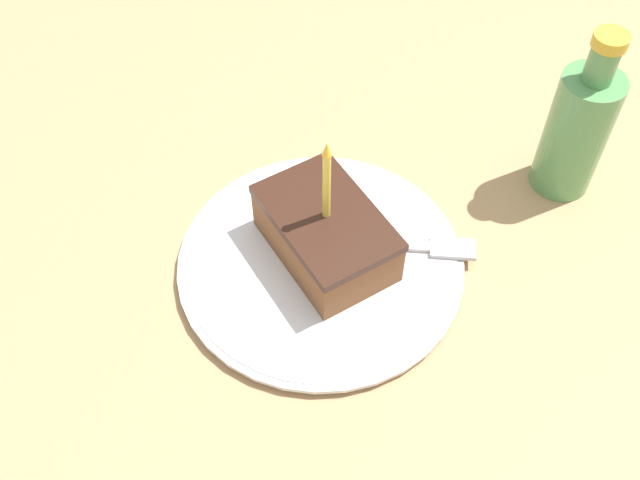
# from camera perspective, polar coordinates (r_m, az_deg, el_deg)

# --- Properties ---
(ground_plane) EXTENTS (2.40, 2.40, 0.04)m
(ground_plane) POSITION_cam_1_polar(r_m,az_deg,el_deg) (0.76, 0.05, -2.97)
(ground_plane) COLOR tan
(ground_plane) RESTS_ON ground
(plate) EXTENTS (0.28, 0.28, 0.01)m
(plate) POSITION_cam_1_polar(r_m,az_deg,el_deg) (0.74, 0.00, -1.59)
(plate) COLOR silver
(plate) RESTS_ON ground_plane
(cake_slice) EXTENTS (0.09, 0.14, 0.15)m
(cake_slice) POSITION_cam_1_polar(r_m,az_deg,el_deg) (0.71, 0.47, 0.55)
(cake_slice) COLOR brown
(cake_slice) RESTS_ON plate
(fork) EXTENTS (0.14, 0.11, 0.00)m
(fork) POSITION_cam_1_polar(r_m,az_deg,el_deg) (0.74, 6.54, -0.41)
(fork) COLOR #B2B2B7
(fork) RESTS_ON plate
(bottle) EXTENTS (0.06, 0.06, 0.19)m
(bottle) POSITION_cam_1_polar(r_m,az_deg,el_deg) (0.80, 19.02, 8.01)
(bottle) COLOR #599959
(bottle) RESTS_ON ground_plane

